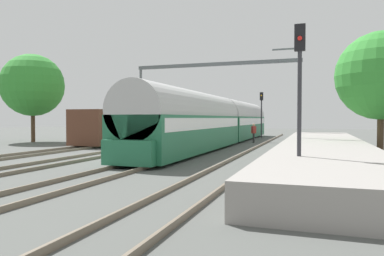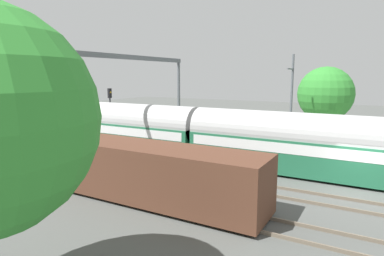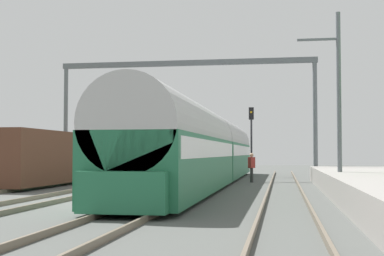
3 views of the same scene
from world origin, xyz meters
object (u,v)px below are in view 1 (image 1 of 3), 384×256
Objects in this scene: passenger_train at (222,121)px; person_crossing at (254,131)px; railway_signal_near at (300,82)px; railway_signal_far at (261,109)px; freight_car at (126,126)px; catenary_gantry at (215,81)px.

passenger_train is 18.99× the size of person_crossing.
railway_signal_near is 28.24m from railway_signal_far.
railway_signal_far is at bearing 38.64° from person_crossing.
catenary_gantry is at bearing 47.15° from freight_car.
railway_signal_near is 24.74m from catenary_gantry.
railway_signal_near is (15.54, -15.99, 1.95)m from freight_car.
railway_signal_far is at bearing 100.55° from railway_signal_near.
freight_car is 11.47m from person_crossing.
passenger_train is 2.53× the size of freight_car.
person_crossing is 8.28m from railway_signal_far.
catenary_gantry is (-4.46, 3.02, 4.91)m from person_crossing.
catenary_gantry is at bearing 111.96° from railway_signal_near.
freight_car is 2.55× the size of railway_signal_far.
railway_signal_near reaches higher than freight_car.
railway_signal_far is (-5.17, 27.77, -0.16)m from railway_signal_near.
railway_signal_far is 0.30× the size of catenary_gantry.
person_crossing is at bearing -86.89° from railway_signal_far.
person_crossing is at bearing -34.12° from catenary_gantry.
freight_car is at bearing 144.97° from person_crossing.
catenary_gantry reaches higher than railway_signal_far.
railway_signal_far reaches higher than freight_car.
person_crossing is (10.81, 3.81, -0.44)m from freight_car.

